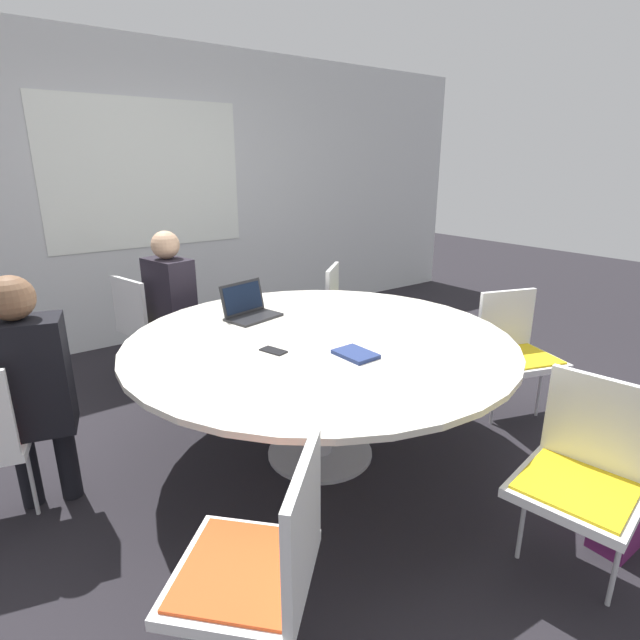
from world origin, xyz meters
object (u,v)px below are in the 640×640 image
object	(u,v)px
chair_2	(263,559)
cell_phone	(273,351)
chair_4	(516,346)
spiral_notebook	(356,354)
person_0	(172,299)
person_1	(28,381)
chair_5	(347,308)
chair_3	(584,468)
handbag	(626,513)
chair_0	(147,320)
laptop	(249,308)

from	to	relation	value
chair_2	cell_phone	world-z (taller)	chair_2
chair_4	spiral_notebook	size ratio (longest dim) A/B	3.96
person_0	person_1	bearing A→B (deg)	-60.01
chair_5	cell_phone	world-z (taller)	chair_5
chair_3	handbag	bearing A→B (deg)	-108.07
chair_3	cell_phone	distance (m)	1.47
chair_4	person_1	xyz separation A→B (m)	(-2.70, 0.79, 0.20)
chair_0	chair_4	distance (m)	2.67
chair_5	laptop	bearing A→B (deg)	-21.97
chair_2	handbag	bearing A→B (deg)	-57.04
person_0	laptop	bearing A→B (deg)	-1.00
chair_3	spiral_notebook	bearing A→B (deg)	7.97
chair_2	chair_4	distance (m)	2.36
spiral_notebook	handbag	distance (m)	1.42
chair_3	cell_phone	bearing A→B (deg)	15.52
chair_2	person_0	size ratio (longest dim) A/B	0.71
chair_5	person_1	world-z (taller)	person_1
chair_2	chair_3	world-z (taller)	same
chair_4	cell_phone	bearing A→B (deg)	6.92
chair_5	chair_4	bearing A→B (deg)	62.73
chair_0	spiral_notebook	xyz separation A→B (m)	(0.42, -1.95, 0.24)
chair_3	person_1	xyz separation A→B (m)	(-1.68, 1.75, 0.20)
chair_5	cell_phone	xyz separation A→B (m)	(-1.32, -0.98, 0.24)
chair_3	laptop	xyz separation A→B (m)	(-0.44, 1.91, 0.29)
laptop	cell_phone	bearing A→B (deg)	-120.69
person_1	handbag	bearing A→B (deg)	-25.28
person_1	chair_4	bearing A→B (deg)	-0.60
chair_0	chair_3	bearing A→B (deg)	1.15
laptop	handbag	world-z (taller)	laptop
person_0	person_1	world-z (taller)	same
chair_2	person_0	world-z (taller)	person_0
chair_4	chair_0	bearing A→B (deg)	-29.44
person_1	chair_5	bearing A→B (deg)	28.80
chair_0	chair_5	distance (m)	1.58
chair_0	chair_2	world-z (taller)	same
chair_5	cell_phone	bearing A→B (deg)	-4.17
chair_4	chair_5	bearing A→B (deg)	-57.09
person_0	person_1	size ratio (longest dim) A/B	1.00
laptop	chair_3	bearing A→B (deg)	-90.18
laptop	person_1	bearing A→B (deg)	174.30
chair_3	chair_4	size ratio (longest dim) A/B	1.00
spiral_notebook	cell_phone	distance (m)	0.42
person_1	cell_phone	size ratio (longest dim) A/B	7.79
laptop	cell_phone	xyz separation A→B (m)	(-0.19, -0.60, -0.05)
chair_2	laptop	bearing A→B (deg)	18.88
chair_4	person_0	xyz separation A→B (m)	(-1.63, 1.79, 0.20)
person_0	spiral_notebook	distance (m)	1.75
chair_5	person_1	xyz separation A→B (m)	(-2.37, -0.55, 0.20)
chair_2	chair_3	bearing A→B (deg)	-58.77
chair_2	person_1	world-z (taller)	person_1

